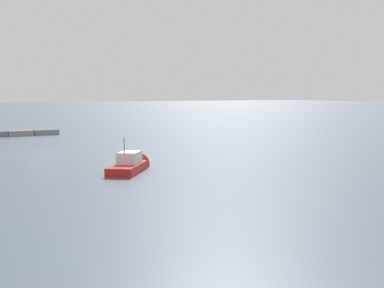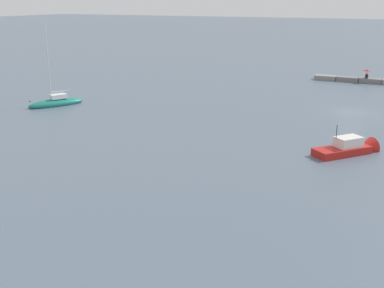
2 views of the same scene
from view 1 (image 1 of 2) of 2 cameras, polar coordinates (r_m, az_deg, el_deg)
The scene contains 2 objects.
ground_plane at distance 48.71m, azimuth -15.47°, elevation -0.89°, with size 500.00×500.00×0.00m, color slate.
motorboat_red_far at distance 36.26m, azimuth -6.48°, elevation -2.34°, with size 4.67×5.13×2.99m.
Camera 1 is at (13.52, 46.51, 5.20)m, focal length 50.67 mm.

